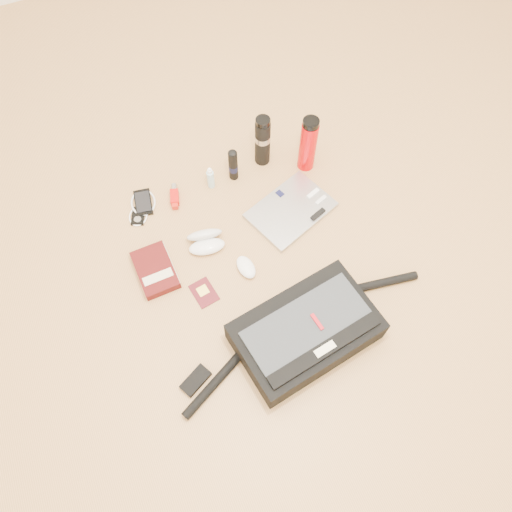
% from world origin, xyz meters
% --- Properties ---
extents(ground, '(4.00, 4.00, 0.00)m').
position_xyz_m(ground, '(0.00, 0.00, 0.00)').
color(ground, tan).
rests_on(ground, ground).
extents(messenger_bag, '(0.99, 0.37, 0.14)m').
position_xyz_m(messenger_bag, '(0.04, -0.30, 0.06)').
color(messenger_bag, black).
rests_on(messenger_bag, ground).
extents(laptop, '(0.38, 0.32, 0.03)m').
position_xyz_m(laptop, '(0.23, 0.21, 0.01)').
color(laptop, '#A7A7A9').
rests_on(laptop, ground).
extents(book, '(0.14, 0.21, 0.04)m').
position_xyz_m(book, '(-0.37, 0.16, 0.02)').
color(book, '#410A0A').
rests_on(book, ground).
extents(passport, '(0.09, 0.12, 0.01)m').
position_xyz_m(passport, '(-0.23, 0.01, 0.00)').
color(passport, '#4D0F15').
rests_on(passport, ground).
extents(mouse, '(0.07, 0.11, 0.03)m').
position_xyz_m(mouse, '(-0.04, 0.04, 0.02)').
color(mouse, white).
rests_on(mouse, ground).
extents(sunglasses_case, '(0.16, 0.14, 0.08)m').
position_xyz_m(sunglasses_case, '(-0.15, 0.20, 0.03)').
color(sunglasses_case, white).
rests_on(sunglasses_case, ground).
extents(ipod, '(0.10, 0.10, 0.01)m').
position_xyz_m(ipod, '(-0.36, 0.43, 0.00)').
color(ipod, black).
rests_on(ipod, ground).
extents(phone, '(0.12, 0.14, 0.01)m').
position_xyz_m(phone, '(-0.32, 0.49, 0.01)').
color(phone, black).
rests_on(phone, ground).
extents(inhaler, '(0.06, 0.12, 0.03)m').
position_xyz_m(inhaler, '(-0.19, 0.46, 0.02)').
color(inhaler, '#BA0F0B').
rests_on(inhaler, ground).
extents(spray_bottle, '(0.03, 0.03, 0.11)m').
position_xyz_m(spray_bottle, '(-0.03, 0.46, 0.05)').
color(spray_bottle, '#A4D3E4').
rests_on(spray_bottle, ground).
extents(aerosol_can, '(0.04, 0.04, 0.16)m').
position_xyz_m(aerosol_can, '(0.08, 0.46, 0.08)').
color(aerosol_can, black).
rests_on(aerosol_can, ground).
extents(thermos_black, '(0.07, 0.07, 0.25)m').
position_xyz_m(thermos_black, '(0.23, 0.50, 0.12)').
color(thermos_black, black).
rests_on(thermos_black, ground).
extents(thermos_red, '(0.09, 0.09, 0.27)m').
position_xyz_m(thermos_red, '(0.39, 0.40, 0.13)').
color(thermos_red, '#C50509').
rests_on(thermos_red, ground).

